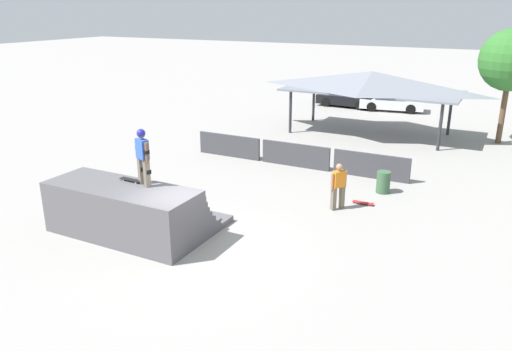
% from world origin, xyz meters
% --- Properties ---
extents(ground_plane, '(160.00, 160.00, 0.00)m').
position_xyz_m(ground_plane, '(0.00, 0.00, 0.00)').
color(ground_plane, gray).
extents(quarter_pipe_ramp, '(4.95, 3.44, 1.65)m').
position_xyz_m(quarter_pipe_ramp, '(-2.27, -0.01, 0.73)').
color(quarter_pipe_ramp, '#565459').
rests_on(quarter_pipe_ramp, ground).
extents(skater_on_deck, '(0.75, 0.45, 1.76)m').
position_xyz_m(skater_on_deck, '(-1.69, 0.15, 2.66)').
color(skater_on_deck, '#6B6051').
rests_on(skater_on_deck, quarter_pipe_ramp).
extents(skateboard_on_deck, '(0.83, 0.22, 0.09)m').
position_xyz_m(skateboard_on_deck, '(-2.25, 0.20, 1.71)').
color(skateboard_on_deck, silver).
rests_on(skateboard_on_deck, quarter_pipe_ramp).
extents(bystander_walking, '(0.47, 0.62, 1.68)m').
position_xyz_m(bystander_walking, '(2.95, 4.87, 0.94)').
color(bystander_walking, '#6B6051').
rests_on(bystander_walking, ground).
extents(skateboard_on_ground, '(0.77, 0.21, 0.09)m').
position_xyz_m(skateboard_on_ground, '(3.68, 5.72, 0.06)').
color(skateboard_on_ground, blue).
rests_on(skateboard_on_ground, ground).
extents(barrier_fence, '(10.07, 0.12, 1.05)m').
position_xyz_m(barrier_fence, '(-0.33, 8.76, 0.53)').
color(barrier_fence, '#3D3D42').
rests_on(barrier_fence, ground).
extents(pavilion_shelter, '(9.46, 4.24, 3.48)m').
position_xyz_m(pavilion_shelter, '(0.95, 16.22, 2.92)').
color(pavilion_shelter, '#2D2D33').
rests_on(pavilion_shelter, ground).
extents(tree_beside_pavilion, '(3.10, 3.10, 5.83)m').
position_xyz_m(tree_beside_pavilion, '(7.57, 17.40, 4.26)').
color(tree_beside_pavilion, brown).
rests_on(tree_beside_pavilion, ground).
extents(trash_bin, '(0.52, 0.52, 0.85)m').
position_xyz_m(trash_bin, '(3.98, 7.25, 0.42)').
color(trash_bin, '#385B3D').
rests_on(trash_bin, ground).
extents(parked_car_black, '(4.19, 1.87, 1.27)m').
position_xyz_m(parked_car_black, '(-2.64, 23.39, 0.60)').
color(parked_car_black, black).
rests_on(parked_car_black, ground).
extents(parked_car_white, '(4.41, 2.30, 1.27)m').
position_xyz_m(parked_car_white, '(0.58, 23.41, 0.60)').
color(parked_car_white, silver).
rests_on(parked_car_white, ground).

